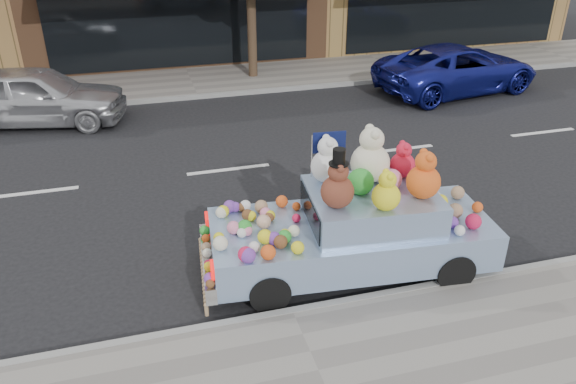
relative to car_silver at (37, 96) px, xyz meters
name	(u,v)px	position (x,y,z in m)	size (l,w,h in m)	color
ground	(229,170)	(4.18, -4.10, -0.75)	(120.00, 120.00, 0.00)	black
far_sidewalk	(191,82)	(4.18, 2.40, -0.69)	(60.00, 3.00, 0.12)	gray
near_kerb	(292,313)	(4.18, -9.10, -0.68)	(60.00, 0.12, 0.13)	gray
far_kerb	(198,97)	(4.18, 0.90, -0.68)	(60.00, 0.12, 0.13)	gray
car_silver	(37,96)	(0.00, 0.00, 0.00)	(1.77, 4.39, 1.50)	silver
car_blue	(457,68)	(11.80, -0.48, -0.05)	(2.32, 5.03, 1.40)	navy
art_car	(353,224)	(5.41, -8.20, 0.06)	(4.62, 2.14, 2.24)	black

